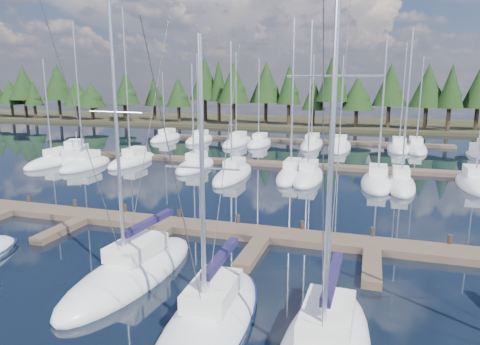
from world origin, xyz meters
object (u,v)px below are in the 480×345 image
(main_dock, at_px, (168,228))
(motor_yacht_left, at_px, (76,157))
(front_sailboat_3, at_px, (132,272))
(front_sailboat_4, at_px, (209,323))

(main_dock, bearing_deg, motor_yacht_left, 138.50)
(front_sailboat_3, distance_m, motor_yacht_left, 33.62)
(front_sailboat_4, relative_size, motor_yacht_left, 1.31)
(main_dock, bearing_deg, front_sailboat_3, -78.12)
(front_sailboat_3, height_order, front_sailboat_4, front_sailboat_3)
(main_dock, height_order, front_sailboat_4, front_sailboat_4)
(main_dock, xyz_separation_m, front_sailboat_3, (1.34, -6.37, 0.08))
(front_sailboat_4, height_order, motor_yacht_left, front_sailboat_4)
(main_dock, relative_size, motor_yacht_left, 5.13)
(main_dock, distance_m, front_sailboat_4, 11.23)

